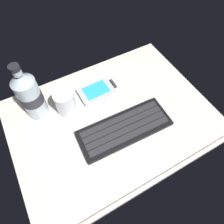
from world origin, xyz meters
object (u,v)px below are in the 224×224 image
object	(u,v)px
handheld_device	(98,90)
juice_cup	(66,103)
keyboard	(125,128)
water_bottle	(30,95)

from	to	relation	value
handheld_device	juice_cup	xyz separation A→B (cm)	(-12.18, -1.92, 3.18)
keyboard	water_bottle	size ratio (longest dim) A/B	1.41
keyboard	water_bottle	bearing A→B (deg)	138.07
handheld_device	keyboard	bearing A→B (deg)	-88.07
juice_cup	keyboard	bearing A→B (deg)	-50.46
handheld_device	water_bottle	distance (cm)	22.38
keyboard	juice_cup	bearing A→B (deg)	129.54
juice_cup	water_bottle	size ratio (longest dim) A/B	0.41
juice_cup	handheld_device	bearing A→B (deg)	8.97
keyboard	handheld_device	size ratio (longest dim) A/B	2.27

